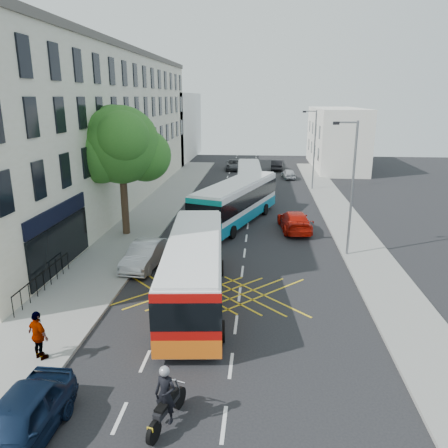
% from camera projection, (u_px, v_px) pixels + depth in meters
% --- Properties ---
extents(ground, '(120.00, 120.00, 0.00)m').
position_uv_depth(ground, '(231.00, 365.00, 15.93)').
color(ground, black).
rests_on(ground, ground).
extents(pavement_left, '(5.00, 70.00, 0.15)m').
position_uv_depth(pavement_left, '(127.00, 234.00, 30.96)').
color(pavement_left, gray).
rests_on(pavement_left, ground).
extents(pavement_right, '(3.00, 70.00, 0.15)m').
position_uv_depth(pavement_right, '(357.00, 240.00, 29.63)').
color(pavement_right, gray).
rests_on(pavement_right, ground).
extents(terrace_main, '(8.30, 45.00, 13.50)m').
position_uv_depth(terrace_main, '(93.00, 128.00, 38.62)').
color(terrace_main, beige).
rests_on(terrace_main, ground).
extents(terrace_far, '(8.00, 20.00, 10.00)m').
position_uv_depth(terrace_far, '(167.00, 126.00, 68.29)').
color(terrace_far, silver).
rests_on(terrace_far, ground).
extents(building_right, '(6.00, 18.00, 8.00)m').
position_uv_depth(building_right, '(336.00, 138.00, 59.80)').
color(building_right, silver).
rests_on(building_right, ground).
extents(street_tree, '(6.30, 5.70, 8.80)m').
position_uv_depth(street_tree, '(121.00, 146.00, 29.19)').
color(street_tree, '#382619').
rests_on(street_tree, pavement_left).
extents(lamp_near, '(1.45, 0.15, 8.00)m').
position_uv_depth(lamp_near, '(351.00, 182.00, 25.60)').
color(lamp_near, slate).
rests_on(lamp_near, pavement_right).
extents(lamp_far, '(1.45, 0.15, 8.00)m').
position_uv_depth(lamp_far, '(314.00, 146.00, 44.73)').
color(lamp_far, slate).
rests_on(lamp_far, pavement_right).
extents(railings, '(0.08, 5.60, 1.14)m').
position_uv_depth(railings, '(44.00, 280.00, 21.60)').
color(railings, black).
rests_on(railings, pavement_left).
extents(bus_near, '(3.59, 11.19, 3.09)m').
position_uv_depth(bus_near, '(195.00, 269.00, 20.56)').
color(bus_near, silver).
rests_on(bus_near, ground).
extents(bus_mid, '(6.25, 11.66, 3.21)m').
position_uv_depth(bus_mid, '(236.00, 201.00, 33.58)').
color(bus_mid, silver).
rests_on(bus_mid, ground).
extents(bus_far, '(2.83, 10.07, 2.80)m').
position_uv_depth(bus_far, '(249.00, 178.00, 44.23)').
color(bus_far, silver).
rests_on(bus_far, ground).
extents(motorbike, '(0.87, 2.21, 2.01)m').
position_uv_depth(motorbike, '(166.00, 397.00, 12.81)').
color(motorbike, black).
rests_on(motorbike, ground).
extents(parked_car_blue, '(1.91, 4.54, 1.53)m').
position_uv_depth(parked_car_blue, '(17.00, 424.00, 12.02)').
color(parked_car_blue, '#0D1B34').
rests_on(parked_car_blue, ground).
extents(parked_car_silver, '(2.04, 4.58, 1.46)m').
position_uv_depth(parked_car_silver, '(145.00, 255.00, 25.04)').
color(parked_car_silver, '#B7BABF').
rests_on(parked_car_silver, ground).
extents(red_hatchback, '(2.52, 5.15, 1.44)m').
position_uv_depth(red_hatchback, '(295.00, 221.00, 31.86)').
color(red_hatchback, '#BC1508').
rests_on(red_hatchback, ground).
extents(distant_car_grey, '(2.42, 4.85, 1.32)m').
position_uv_depth(distant_car_grey, '(234.00, 165.00, 58.66)').
color(distant_car_grey, '#393B40').
rests_on(distant_car_grey, ground).
extents(distant_car_silver, '(1.76, 3.55, 1.16)m').
position_uv_depth(distant_car_silver, '(288.00, 174.00, 52.29)').
color(distant_car_silver, '#ABAEB3').
rests_on(distant_car_silver, ground).
extents(distant_car_dark, '(1.67, 4.26, 1.38)m').
position_uv_depth(distant_car_dark, '(277.00, 165.00, 58.30)').
color(distant_car_dark, black).
rests_on(distant_car_dark, ground).
extents(pedestrian_far, '(1.19, 0.95, 1.89)m').
position_uv_depth(pedestrian_far, '(38.00, 336.00, 15.85)').
color(pedestrian_far, gray).
rests_on(pedestrian_far, pavement_left).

